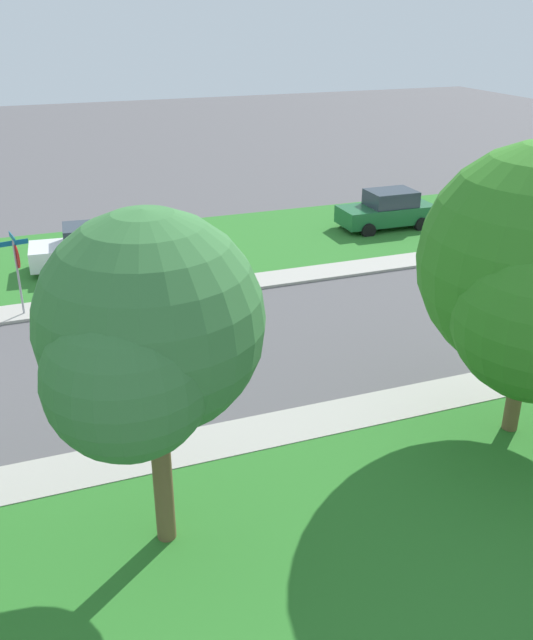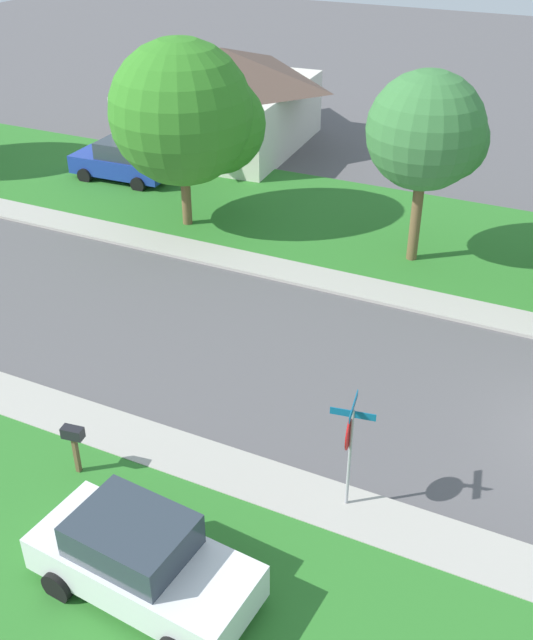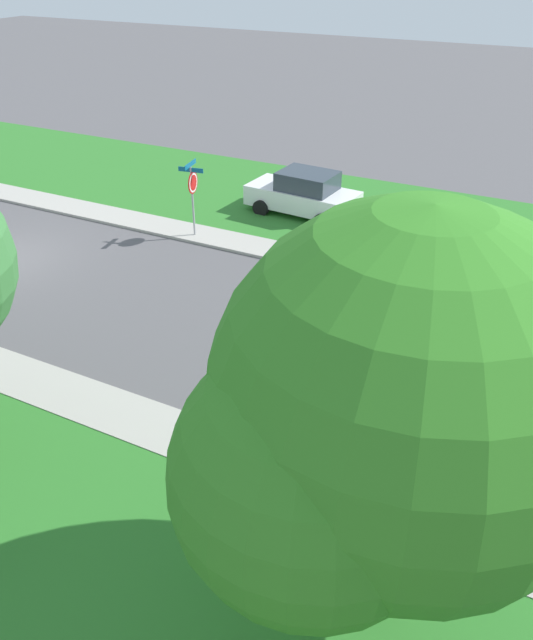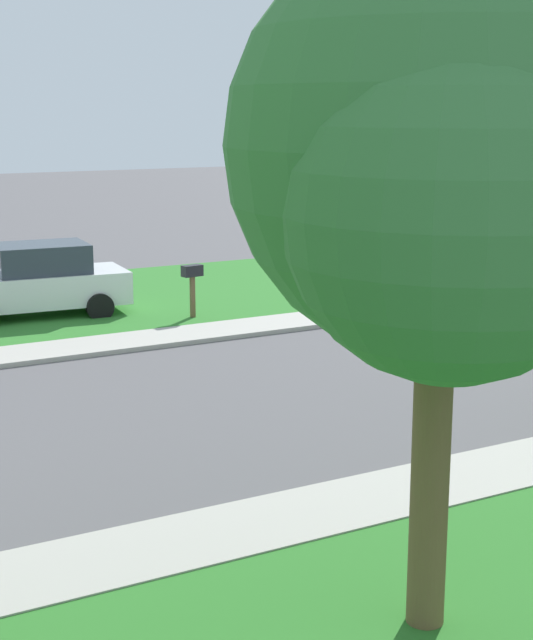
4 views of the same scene
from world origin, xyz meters
The scene contains 8 objects.
ground_plane centered at (0.00, 0.00, 0.00)m, with size 120.00×120.00×0.00m, color #565456.
sidewalk_east centered at (4.70, 12.00, 0.05)m, with size 1.40×56.00×0.10m, color #ADA89E.
sidewalk_west centered at (-4.70, 12.00, 0.05)m, with size 1.40×56.00×0.10m, color #ADA89E.
lawn_west centered at (-9.40, 12.00, 0.04)m, with size 8.00×56.00×0.08m, color #2D7528.
stop_sign_far_corner centered at (-4.53, 4.82, 1.89)m, with size 0.91×0.91×2.77m.
car_white_driveway_right centered at (-8.22, 7.45, 0.87)m, with size 2.30×4.43×1.76m.
tree_sidewalk_far centered at (6.90, 15.13, 4.12)m, with size 5.51×5.12×6.85m.
mailbox centered at (-6.17, 10.56, 1.01)m, with size 0.31×0.51×1.31m.
Camera 3 is at (12.91, 16.53, 9.20)m, focal length 34.85 mm.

